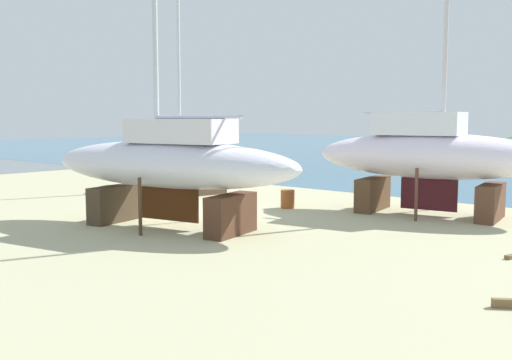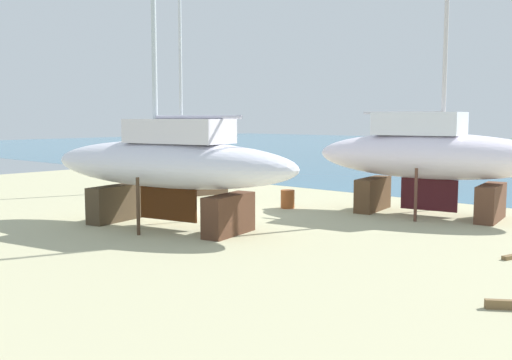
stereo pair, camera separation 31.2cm
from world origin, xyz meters
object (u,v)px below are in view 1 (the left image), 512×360
Objects in this scene: sailboat_large_starboard at (184,152)px; sailboat_mid_port at (429,155)px; sailboat_small_center at (170,163)px; barrel_tipped_right at (288,199)px; worker at (151,186)px.

sailboat_mid_port is (13.43, 0.98, 0.32)m from sailboat_large_starboard.
sailboat_small_center is 6.66m from barrel_tipped_right.
sailboat_small_center is (7.81, -7.70, 0.24)m from sailboat_large_starboard.
barrel_tipped_right is at bearing -176.02° from sailboat_large_starboard.
worker is (-4.86, 3.06, -1.48)m from sailboat_small_center.
barrel_tipped_right is (5.15, 3.30, -0.45)m from worker.
sailboat_mid_port is 17.95× the size of barrel_tipped_right.
sailboat_large_starboard is 0.91× the size of sailboat_small_center.
worker is at bearing -43.72° from sailboat_small_center.
worker reaches higher than barrel_tipped_right.
sailboat_small_center is 5.93m from worker.
sailboat_mid_port is at bearing 23.43° from barrel_tipped_right.
sailboat_mid_port is 12.00m from worker.
barrel_tipped_right is at bearing -104.09° from sailboat_small_center.
sailboat_small_center is 22.97× the size of barrel_tipped_right.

